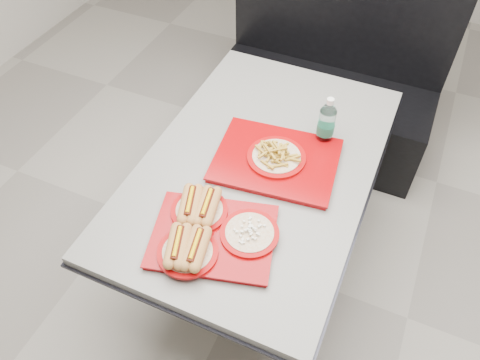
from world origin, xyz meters
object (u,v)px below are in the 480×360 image
at_px(booth_bench, 326,84).
at_px(tray_near, 208,231).
at_px(tray_far, 276,158).
at_px(diner_table, 258,189).
at_px(water_bottle, 326,124).

relative_size(booth_bench, tray_near, 2.70).
bearing_deg(booth_bench, tray_far, -86.55).
distance_m(diner_table, tray_near, 0.46).
relative_size(tray_near, tray_far, 0.95).
bearing_deg(tray_far, booth_bench, 93.45).
bearing_deg(water_bottle, booth_bench, 103.18).
bearing_deg(water_bottle, tray_near, -109.57).
distance_m(booth_bench, tray_far, 1.14).
relative_size(tray_far, water_bottle, 2.31).
bearing_deg(tray_near, water_bottle, 70.43).
relative_size(tray_near, water_bottle, 2.19).
bearing_deg(water_bottle, tray_far, -124.80).
xyz_separation_m(diner_table, water_bottle, (0.20, 0.22, 0.26)).
height_order(tray_far, water_bottle, water_bottle).
xyz_separation_m(booth_bench, tray_far, (0.06, -1.07, 0.38)).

